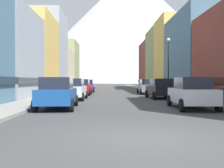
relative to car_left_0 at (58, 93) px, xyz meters
The scene contains 23 objects.
ground_plane 8.53m from the car_left_0, 63.39° to the right, with size 400.00×400.00×0.00m, color #424242.
sidewalk_left 27.54m from the car_left_0, 95.11° to the left, with size 2.50×100.00×0.15m, color gray.
sidewalk_right 29.21m from the car_left_0, 69.88° to the left, with size 2.50×100.00×0.15m, color gray.
storefront_left_2 18.76m from the car_left_0, 112.69° to the left, with size 7.09×8.04×9.43m.
storefront_left_3 26.64m from the car_left_0, 106.56° to the left, with size 7.83×8.05×11.89m.
storefront_left_4 34.98m from the car_left_0, 104.02° to the left, with size 9.79×8.92×7.30m.
storefront_left_5 43.92m from the car_left_0, 99.35° to the left, with size 7.10×9.41×10.13m.
storefront_right_2 24.11m from the car_left_0, 48.57° to the left, with size 9.19×12.39×9.92m.
storefront_right_3 32.72m from the car_left_0, 62.66° to the left, with size 7.42×8.91×12.00m.
storefront_right_4 41.62m from the car_left_0, 68.73° to the left, with size 7.69×9.93×11.90m.
storefront_right_5 52.30m from the car_left_0, 72.53° to the left, with size 8.99×11.85×10.94m.
car_left_0 is the anchor object (origin of this frame).
car_left_1 7.06m from the car_left_0, 90.03° to the left, with size 2.11×4.42×1.78m.
car_left_2 14.45m from the car_left_0, 90.01° to the left, with size 2.08×4.41×1.78m.
car_left_3 22.31m from the car_left_0, 90.01° to the left, with size 2.17×4.45×1.78m.
car_right_0 7.60m from the car_left_0, ahead, with size 2.22×4.47×1.78m.
car_right_1 11.46m from the car_left_0, 48.44° to the left, with size 2.21×4.47×1.78m.
car_right_2 17.95m from the car_left_0, 64.97° to the left, with size 2.12×4.43×1.78m.
potted_plant_0 12.14m from the car_left_0, 27.20° to the left, with size 0.69×0.69×1.06m.
potted_plant_1 11.77m from the car_left_0, 23.37° to the left, with size 0.56×0.56×0.83m.
pedestrian_0 20.99m from the car_left_0, 61.41° to the left, with size 0.36×0.36×1.53m.
streetlamp_right 15.54m from the car_left_0, 53.09° to the left, with size 0.36×0.36×5.86m.
mountain_backdrop 259.91m from the car_left_0, 83.93° to the left, with size 220.43×220.43×113.48m, color silver.
Camera 1 is at (-1.00, -7.37, 1.59)m, focal length 42.26 mm.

